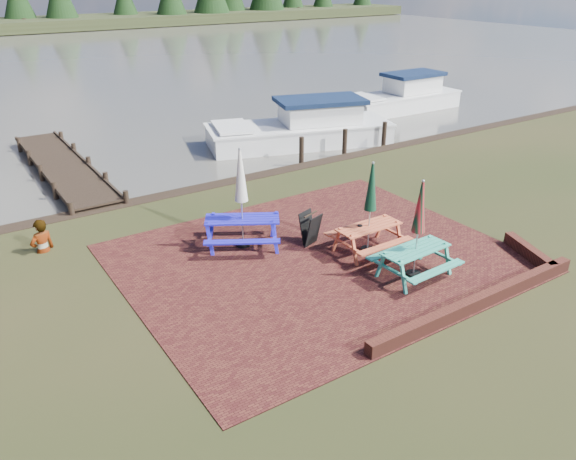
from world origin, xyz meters
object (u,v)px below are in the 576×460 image
(picnic_table_teal, at_px, (416,244))
(picnic_table_red, at_px, (369,222))
(person, at_px, (37,221))
(boat_near, at_px, (303,130))
(picnic_table_blue, at_px, (242,214))
(jetty, at_px, (64,166))
(boat_far, at_px, (403,98))
(chalkboard, at_px, (310,229))

(picnic_table_teal, bearing_deg, picnic_table_red, 89.53)
(picnic_table_teal, bearing_deg, person, 136.25)
(picnic_table_teal, distance_m, boat_near, 11.56)
(picnic_table_teal, xyz_separation_m, boat_near, (4.35, 10.70, -0.40))
(picnic_table_teal, distance_m, picnic_table_blue, 4.29)
(person, bearing_deg, boat_near, -174.66)
(jetty, height_order, boat_near, boat_near)
(picnic_table_blue, bearing_deg, boat_near, 76.82)
(person, bearing_deg, picnic_table_blue, 132.32)
(picnic_table_red, xyz_separation_m, jetty, (-4.77, 10.63, -0.69))
(picnic_table_teal, distance_m, jetty, 13.11)
(picnic_table_blue, distance_m, boat_far, 17.45)
(chalkboard, distance_m, boat_far, 16.72)
(picnic_table_teal, height_order, picnic_table_red, picnic_table_teal)
(picnic_table_teal, distance_m, picnic_table_red, 1.53)
(jetty, bearing_deg, person, -107.61)
(picnic_table_red, relative_size, boat_far, 0.36)
(picnic_table_teal, xyz_separation_m, boat_far, (12.11, 13.01, -0.41))
(chalkboard, height_order, boat_far, boat_far)
(picnic_table_red, relative_size, person, 1.38)
(picnic_table_red, bearing_deg, picnic_table_blue, 141.49)
(chalkboard, relative_size, jetty, 0.09)
(boat_near, xyz_separation_m, person, (-11.15, -4.75, 0.43))
(picnic_table_red, bearing_deg, chalkboard, 130.60)
(picnic_table_teal, distance_m, boat_far, 17.78)
(chalkboard, height_order, jetty, chalkboard)
(picnic_table_blue, bearing_deg, jetty, 135.28)
(picnic_table_red, distance_m, picnic_table_blue, 3.13)
(chalkboard, bearing_deg, person, 131.18)
(boat_near, distance_m, person, 12.12)
(picnic_table_red, relative_size, chalkboard, 2.76)
(boat_far, bearing_deg, picnic_table_red, 133.94)
(boat_near, bearing_deg, picnic_table_red, 171.02)
(jetty, bearing_deg, picnic_table_red, -65.83)
(person, bearing_deg, jetty, -125.33)
(picnic_table_teal, xyz_separation_m, person, (-6.80, 5.96, 0.03))
(picnic_table_teal, distance_m, chalkboard, 2.86)
(chalkboard, bearing_deg, picnic_table_teal, -88.17)
(jetty, bearing_deg, picnic_table_blue, -75.01)
(picnic_table_teal, height_order, boat_near, picnic_table_teal)
(chalkboard, xyz_separation_m, jetty, (-3.82, 9.52, -0.32))
(picnic_table_blue, xyz_separation_m, boat_far, (14.61, 9.53, -0.49))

